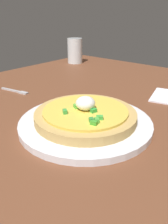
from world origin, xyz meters
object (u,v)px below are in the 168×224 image
Objects in this scene: pizza at (84,115)px; cup_far at (75,52)px; fork at (17,91)px; plate at (84,123)px.

pizza is 1.92× the size of cup_far.
fork is (3.63, 30.36, -2.43)cm from pizza.
cup_far reaches higher than pizza.
plate is 2.52× the size of cup_far.
fork is (-43.26, -14.87, -4.78)cm from cup_far.
plate is 30.57cm from fork.
fork is (3.65, 30.35, -0.45)cm from plate.
pizza is 65.19cm from cup_far.
pizza is 2.06× the size of fork.
fork is at bearing 83.15° from plate.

